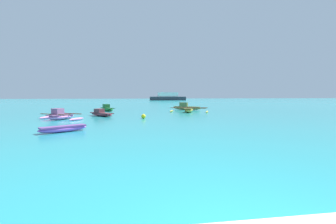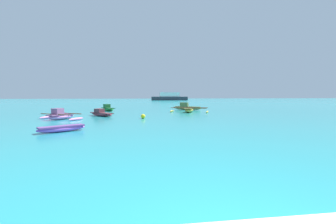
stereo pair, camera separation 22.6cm
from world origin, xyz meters
The scene contains 8 objects.
moored_boat_0 centered at (4.33, 22.52, 0.26)m, with size 4.45×3.09×0.54m.
moored_boat_1 centered at (-4.71, 19.26, 0.24)m, with size 2.57×2.69×0.67m.
moored_boat_2 centered at (-5.31, 10.37, 0.18)m, with size 2.33×1.86×0.32m.
moored_boat_3 centered at (-5.01, 26.05, 0.29)m, with size 2.06×2.89×0.82m.
moored_boat_4 centered at (4.93, 26.45, 0.34)m, with size 3.43×2.43×0.97m.
moored_boat_5 centered at (-7.43, 16.67, 0.30)m, with size 3.62×2.96×0.90m.
mooring_buoy_0 centered at (-0.93, 16.51, 0.19)m, with size 0.37×0.37×0.37m.
distant_ferry centered at (10.05, 80.11, 1.18)m, with size 13.16×2.90×2.90m.
Camera 1 is at (-1.50, -1.94, 1.93)m, focal length 24.00 mm.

